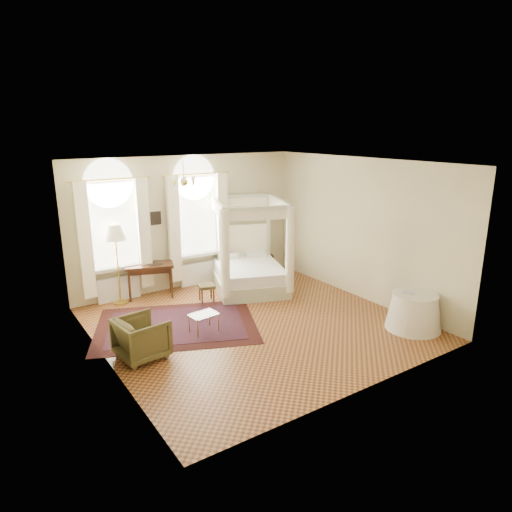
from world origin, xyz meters
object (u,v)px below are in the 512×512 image
(side_table, at_px, (414,311))
(stool, at_px, (206,287))
(armchair, at_px, (142,338))
(coffee_table, at_px, (204,316))
(nightstand, at_px, (265,264))
(floor_lamp, at_px, (115,236))
(canopy_bed, at_px, (249,269))
(writing_desk, at_px, (150,269))

(side_table, bearing_deg, stool, 127.27)
(armchair, distance_m, coffee_table, 1.43)
(stool, distance_m, armchair, 2.84)
(nightstand, bearing_deg, side_table, -85.20)
(side_table, bearing_deg, floor_lamp, 133.92)
(canopy_bed, distance_m, side_table, 4.12)
(coffee_table, xyz_separation_m, floor_lamp, (-0.89, 2.46, 1.25))
(coffee_table, bearing_deg, nightstand, 37.47)
(nightstand, relative_size, stool, 1.21)
(nightstand, bearing_deg, coffee_table, -142.53)
(canopy_bed, bearing_deg, armchair, -150.87)
(writing_desk, bearing_deg, armchair, -114.12)
(armchair, bearing_deg, nightstand, -66.25)
(writing_desk, bearing_deg, canopy_bed, -19.97)
(canopy_bed, xyz_separation_m, stool, (-1.30, -0.19, -0.17))
(coffee_table, relative_size, side_table, 0.54)
(writing_desk, xyz_separation_m, floor_lamp, (-0.75, 0.00, 0.89))
(armchair, bearing_deg, canopy_bed, -68.31)
(writing_desk, distance_m, floor_lamp, 1.16)
(writing_desk, bearing_deg, side_table, -51.23)
(stool, height_order, armchair, armchair)
(canopy_bed, xyz_separation_m, writing_desk, (-2.27, 0.83, 0.19))
(nightstand, relative_size, side_table, 0.49)
(nightstand, xyz_separation_m, writing_desk, (-3.36, -0.00, 0.44))
(stool, bearing_deg, floor_lamp, 149.38)
(writing_desk, relative_size, stool, 2.75)
(canopy_bed, xyz_separation_m, armchair, (-3.52, -1.96, -0.14))
(canopy_bed, bearing_deg, coffee_table, -142.45)
(armchair, relative_size, side_table, 0.75)
(stool, xyz_separation_m, side_table, (2.78, -3.65, 0.02))
(writing_desk, xyz_separation_m, stool, (0.97, -1.02, -0.36))
(canopy_bed, bearing_deg, nightstand, 37.30)
(canopy_bed, height_order, armchair, canopy_bed)
(coffee_table, height_order, side_table, side_table)
(stool, bearing_deg, armchair, -141.38)
(writing_desk, height_order, side_table, writing_desk)
(coffee_table, bearing_deg, floor_lamp, 109.88)
(canopy_bed, distance_m, stool, 1.33)
(coffee_table, bearing_deg, stool, 60.26)
(writing_desk, relative_size, floor_lamp, 0.66)
(armchair, xyz_separation_m, coffee_table, (1.39, 0.32, -0.03))
(armchair, relative_size, coffee_table, 1.38)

